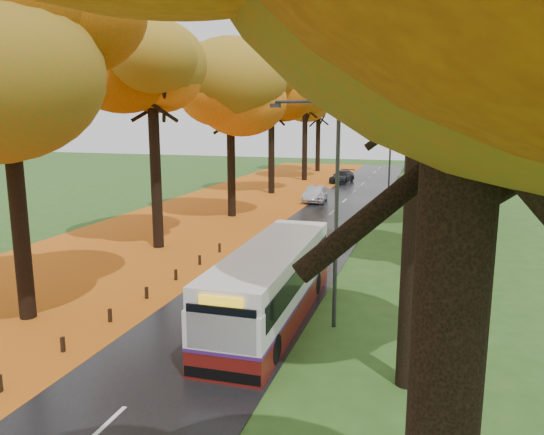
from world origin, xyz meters
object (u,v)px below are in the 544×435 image
at_px(streetlamp_mid, 387,153).
at_px(car_white, 318,195).
at_px(car_dark, 342,176).
at_px(streetlamp_near, 330,196).
at_px(car_silver, 315,194).
at_px(bus, 272,282).
at_px(streetlamp_far, 404,139).

xyz_separation_m(streetlamp_mid, car_white, (-6.08, 4.62, -4.05)).
height_order(streetlamp_mid, car_dark, streetlamp_mid).
distance_m(streetlamp_near, car_silver, 27.70).
relative_size(car_white, car_dark, 0.82).
bearing_deg(car_dark, bus, -75.32).
bearing_deg(streetlamp_far, car_white, -109.27).
relative_size(bus, car_silver, 2.61).
xyz_separation_m(streetlamp_far, car_silver, (-6.30, -17.32, -4.02)).
distance_m(streetlamp_mid, bus, 22.31).
bearing_deg(streetlamp_mid, car_dark, 108.83).
xyz_separation_m(streetlamp_near, car_dark, (-6.30, 40.46, -4.02)).
xyz_separation_m(streetlamp_far, bus, (-2.09, -43.98, -3.26)).
bearing_deg(streetlamp_mid, bus, -95.43).
xyz_separation_m(streetlamp_far, car_dark, (-6.30, -3.54, -4.02)).
bearing_deg(bus, streetlamp_far, 86.12).
xyz_separation_m(bus, car_silver, (-4.21, 26.65, -0.76)).
distance_m(streetlamp_mid, car_white, 8.64).
bearing_deg(streetlamp_near, streetlamp_mid, 90.00).
distance_m(streetlamp_near, streetlamp_mid, 22.00).
bearing_deg(bus, car_dark, 94.78).
bearing_deg(car_dark, streetlamp_near, -72.42).
bearing_deg(car_white, car_silver, 160.95).
distance_m(bus, car_white, 26.91).
bearing_deg(car_silver, bus, -78.10).
distance_m(streetlamp_near, car_dark, 41.15).
bearing_deg(streetlamp_mid, streetlamp_near, -90.00).
bearing_deg(streetlamp_near, car_white, 102.86).
distance_m(streetlamp_far, car_white, 18.85).
bearing_deg(bus, car_silver, 97.81).
height_order(streetlamp_near, streetlamp_mid, same).
bearing_deg(car_dark, streetlamp_far, 38.07).
relative_size(streetlamp_far, car_dark, 1.78).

